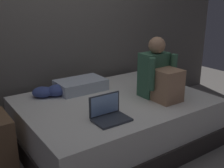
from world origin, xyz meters
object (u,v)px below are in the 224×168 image
object	(u,v)px
clothes_pile	(49,91)
pillow	(81,85)
person_sitting	(159,75)
bed	(114,121)
laptop	(109,114)

from	to	relation	value
clothes_pile	pillow	bearing A→B (deg)	-2.96
pillow	clothes_pile	distance (m)	0.39
pillow	person_sitting	bearing A→B (deg)	-49.89
bed	laptop	size ratio (longest dim) A/B	6.25
pillow	bed	bearing A→B (deg)	-69.67
person_sitting	pillow	bearing A→B (deg)	130.11
bed	laptop	bearing A→B (deg)	-130.92
person_sitting	pillow	world-z (taller)	person_sitting
pillow	clothes_pile	size ratio (longest dim) A/B	1.52
person_sitting	clothes_pile	size ratio (longest dim) A/B	1.78
bed	clothes_pile	distance (m)	0.80
laptop	clothes_pile	size ratio (longest dim) A/B	0.87
bed	person_sitting	bearing A→B (deg)	-30.19
clothes_pile	person_sitting	bearing A→B (deg)	-36.22
clothes_pile	laptop	bearing A→B (deg)	-76.13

